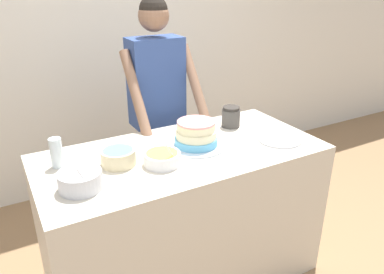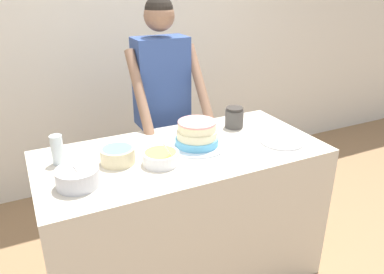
{
  "view_description": "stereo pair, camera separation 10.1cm",
  "coord_description": "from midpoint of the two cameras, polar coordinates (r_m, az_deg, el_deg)",
  "views": [
    {
      "loc": [
        -0.88,
        -1.31,
        1.8
      ],
      "look_at": [
        0.04,
        0.34,
        0.99
      ],
      "focal_mm": 35.0,
      "sensor_mm": 36.0,
      "label": 1
    },
    {
      "loc": [
        -0.79,
        -1.35,
        1.8
      ],
      "look_at": [
        0.04,
        0.34,
        0.99
      ],
      "focal_mm": 35.0,
      "sensor_mm": 36.0,
      "label": 2
    }
  ],
  "objects": [
    {
      "name": "drinking_glass",
      "position": [
        2.04,
        -18.52,
        -1.86
      ],
      "size": [
        0.06,
        0.06,
        0.16
      ],
      "color": "silver",
      "rests_on": "counter"
    },
    {
      "name": "ceramic_plate",
      "position": [
        2.29,
        14.76,
        -0.62
      ],
      "size": [
        0.26,
        0.26,
        0.01
      ],
      "color": "silver",
      "rests_on": "counter"
    },
    {
      "name": "frosting_bowl_white",
      "position": [
        1.81,
        -15.53,
        -5.86
      ],
      "size": [
        0.2,
        0.2,
        0.14
      ],
      "color": "silver",
      "rests_on": "counter"
    },
    {
      "name": "cake",
      "position": [
        2.14,
        2.09,
        0.25
      ],
      "size": [
        0.35,
        0.35,
        0.15
      ],
      "color": "silver",
      "rests_on": "counter"
    },
    {
      "name": "person_baker",
      "position": [
        2.66,
        -3.46,
        6.58
      ],
      "size": [
        0.5,
        0.46,
        1.69
      ],
      "color": "#2D2D38",
      "rests_on": "ground_plane"
    },
    {
      "name": "stoneware_jar",
      "position": [
        2.44,
        7.64,
        2.94
      ],
      "size": [
        0.12,
        0.12,
        0.13
      ],
      "color": "#4C4742",
      "rests_on": "counter"
    },
    {
      "name": "counter",
      "position": [
        2.34,
        -0.07,
        -12.08
      ],
      "size": [
        1.61,
        0.76,
        0.89
      ],
      "color": "beige",
      "rests_on": "ground_plane"
    },
    {
      "name": "wall_back",
      "position": [
        3.32,
        -11.57,
        14.19
      ],
      "size": [
        10.0,
        0.05,
        2.6
      ],
      "color": "silver",
      "rests_on": "ground_plane"
    },
    {
      "name": "frosting_bowl_yellow",
      "position": [
        1.96,
        -3.31,
        -3.1
      ],
      "size": [
        0.19,
        0.19,
        0.16
      ],
      "color": "white",
      "rests_on": "counter"
    },
    {
      "name": "frosting_bowl_blue",
      "position": [
        1.99,
        -9.83,
        -2.71
      ],
      "size": [
        0.18,
        0.18,
        0.08
      ],
      "color": "beige",
      "rests_on": "counter"
    }
  ]
}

